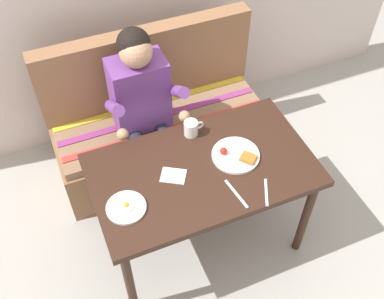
{
  "coord_description": "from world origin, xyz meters",
  "views": [
    {
      "loc": [
        -0.65,
        -1.42,
        2.65
      ],
      "look_at": [
        0.0,
        0.15,
        0.72
      ],
      "focal_mm": 43.35,
      "sensor_mm": 36.0,
      "label": 1
    }
  ],
  "objects_px": {
    "table": "(202,177)",
    "napkin": "(173,176)",
    "plate_breakfast": "(237,155)",
    "knife": "(236,194)",
    "couch": "(158,125)",
    "coffee_mug": "(191,128)",
    "person": "(143,103)",
    "plate_eggs": "(126,207)",
    "fork": "(266,192)"
  },
  "relations": [
    {
      "from": "plate_breakfast",
      "to": "knife",
      "type": "height_order",
      "value": "plate_breakfast"
    },
    {
      "from": "coffee_mug",
      "to": "napkin",
      "type": "distance_m",
      "value": 0.32
    },
    {
      "from": "table",
      "to": "napkin",
      "type": "distance_m",
      "value": 0.19
    },
    {
      "from": "plate_eggs",
      "to": "napkin",
      "type": "relative_size",
      "value": 1.55
    },
    {
      "from": "coffee_mug",
      "to": "plate_breakfast",
      "type": "bearing_deg",
      "value": -57.48
    },
    {
      "from": "person",
      "to": "coffee_mug",
      "type": "distance_m",
      "value": 0.38
    },
    {
      "from": "plate_eggs",
      "to": "knife",
      "type": "xyz_separation_m",
      "value": [
        0.54,
        -0.13,
        -0.01
      ]
    },
    {
      "from": "napkin",
      "to": "fork",
      "type": "xyz_separation_m",
      "value": [
        0.4,
        -0.28,
        -0.0
      ]
    },
    {
      "from": "plate_eggs",
      "to": "fork",
      "type": "bearing_deg",
      "value": -14.76
    },
    {
      "from": "person",
      "to": "plate_breakfast",
      "type": "xyz_separation_m",
      "value": [
        0.34,
        -0.59,
        0.0
      ]
    },
    {
      "from": "person",
      "to": "plate_eggs",
      "type": "xyz_separation_m",
      "value": [
        -0.32,
        -0.68,
        -0.0
      ]
    },
    {
      "from": "couch",
      "to": "coffee_mug",
      "type": "bearing_deg",
      "value": -85.6
    },
    {
      "from": "plate_eggs",
      "to": "couch",
      "type": "bearing_deg",
      "value": 62.05
    },
    {
      "from": "table",
      "to": "coffee_mug",
      "type": "xyz_separation_m",
      "value": [
        0.04,
        0.25,
        0.13
      ]
    },
    {
      "from": "knife",
      "to": "table",
      "type": "bearing_deg",
      "value": 103.6
    },
    {
      "from": "plate_breakfast",
      "to": "couch",
      "type": "bearing_deg",
      "value": 104.74
    },
    {
      "from": "knife",
      "to": "couch",
      "type": "bearing_deg",
      "value": 86.96
    },
    {
      "from": "plate_eggs",
      "to": "napkin",
      "type": "xyz_separation_m",
      "value": [
        0.29,
        0.1,
        -0.01
      ]
    },
    {
      "from": "couch",
      "to": "knife",
      "type": "bearing_deg",
      "value": -84.83
    },
    {
      "from": "napkin",
      "to": "fork",
      "type": "height_order",
      "value": "napkin"
    },
    {
      "from": "couch",
      "to": "plate_breakfast",
      "type": "xyz_separation_m",
      "value": [
        0.2,
        -0.76,
        0.41
      ]
    },
    {
      "from": "coffee_mug",
      "to": "plate_eggs",
      "type": "bearing_deg",
      "value": -144.9
    },
    {
      "from": "napkin",
      "to": "knife",
      "type": "distance_m",
      "value": 0.34
    },
    {
      "from": "plate_breakfast",
      "to": "napkin",
      "type": "bearing_deg",
      "value": 178.98
    },
    {
      "from": "table",
      "to": "plate_eggs",
      "type": "xyz_separation_m",
      "value": [
        -0.45,
        -0.09,
        0.09
      ]
    },
    {
      "from": "knife",
      "to": "napkin",
      "type": "bearing_deg",
      "value": 129.62
    },
    {
      "from": "table",
      "to": "couch",
      "type": "height_order",
      "value": "couch"
    },
    {
      "from": "plate_eggs",
      "to": "knife",
      "type": "relative_size",
      "value": 1.01
    },
    {
      "from": "fork",
      "to": "knife",
      "type": "bearing_deg",
      "value": -173.52
    },
    {
      "from": "plate_eggs",
      "to": "fork",
      "type": "distance_m",
      "value": 0.71
    },
    {
      "from": "table",
      "to": "plate_breakfast",
      "type": "relative_size",
      "value": 4.57
    },
    {
      "from": "plate_breakfast",
      "to": "coffee_mug",
      "type": "relative_size",
      "value": 2.22
    },
    {
      "from": "couch",
      "to": "napkin",
      "type": "distance_m",
      "value": 0.87
    },
    {
      "from": "table",
      "to": "person",
      "type": "xyz_separation_m",
      "value": [
        -0.13,
        0.59,
        0.09
      ]
    },
    {
      "from": "napkin",
      "to": "table",
      "type": "bearing_deg",
      "value": -2.58
    },
    {
      "from": "table",
      "to": "coffee_mug",
      "type": "distance_m",
      "value": 0.29
    },
    {
      "from": "napkin",
      "to": "plate_breakfast",
      "type": "bearing_deg",
      "value": -1.02
    },
    {
      "from": "couch",
      "to": "napkin",
      "type": "relative_size",
      "value": 11.09
    },
    {
      "from": "couch",
      "to": "person",
      "type": "relative_size",
      "value": 1.19
    },
    {
      "from": "plate_breakfast",
      "to": "coffee_mug",
      "type": "height_order",
      "value": "coffee_mug"
    },
    {
      "from": "coffee_mug",
      "to": "napkin",
      "type": "relative_size",
      "value": 0.91
    },
    {
      "from": "plate_breakfast",
      "to": "table",
      "type": "bearing_deg",
      "value": -179.74
    },
    {
      "from": "person",
      "to": "napkin",
      "type": "relative_size",
      "value": 9.34
    },
    {
      "from": "plate_breakfast",
      "to": "knife",
      "type": "bearing_deg",
      "value": -116.42
    },
    {
      "from": "plate_breakfast",
      "to": "napkin",
      "type": "height_order",
      "value": "plate_breakfast"
    },
    {
      "from": "couch",
      "to": "napkin",
      "type": "height_order",
      "value": "couch"
    },
    {
      "from": "plate_breakfast",
      "to": "fork",
      "type": "bearing_deg",
      "value": -82.98
    },
    {
      "from": "person",
      "to": "fork",
      "type": "height_order",
      "value": "person"
    },
    {
      "from": "couch",
      "to": "fork",
      "type": "relative_size",
      "value": 8.47
    },
    {
      "from": "plate_eggs",
      "to": "fork",
      "type": "relative_size",
      "value": 1.19
    }
  ]
}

